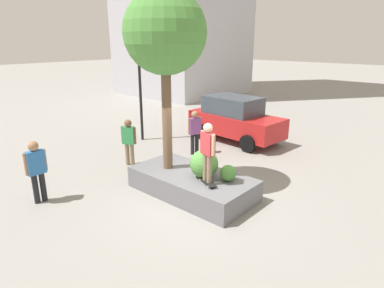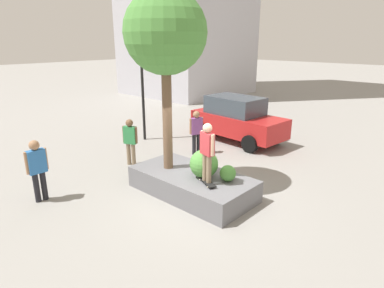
# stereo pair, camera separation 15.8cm
# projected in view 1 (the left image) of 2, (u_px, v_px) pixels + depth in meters

# --- Properties ---
(ground_plane) EXTENTS (120.00, 120.00, 0.00)m
(ground_plane) POSITION_uv_depth(u_px,v_px,m) (199.00, 201.00, 9.34)
(ground_plane) COLOR gray
(planter_ledge) EXTENTS (3.65, 1.83, 0.63)m
(planter_ledge) POSITION_uv_depth(u_px,v_px,m) (192.00, 184.00, 9.67)
(planter_ledge) COLOR slate
(planter_ledge) RESTS_ON ground
(plaza_tree) EXTENTS (2.28, 2.28, 5.04)m
(plaza_tree) POSITION_uv_depth(u_px,v_px,m) (165.00, 34.00, 8.86)
(plaza_tree) COLOR brown
(plaza_tree) RESTS_ON planter_ledge
(boxwood_shrub) EXTENTS (0.45, 0.45, 0.45)m
(boxwood_shrub) POSITION_uv_depth(u_px,v_px,m) (228.00, 173.00, 9.04)
(boxwood_shrub) COLOR #4C8C3D
(boxwood_shrub) RESTS_ON planter_ledge
(hedge_clump) EXTENTS (0.80, 0.80, 0.80)m
(hedge_clump) POSITION_uv_depth(u_px,v_px,m) (204.00, 164.00, 9.22)
(hedge_clump) COLOR #4C8C3D
(hedge_clump) RESTS_ON planter_ledge
(skateboard) EXTENTS (0.81, 0.54, 0.07)m
(skateboard) POSITION_uv_depth(u_px,v_px,m) (207.00, 182.00, 8.90)
(skateboard) COLOR black
(skateboard) RESTS_ON planter_ledge
(skateboarder) EXTENTS (0.53, 0.29, 1.60)m
(skateboarder) POSITION_uv_depth(u_px,v_px,m) (208.00, 148.00, 8.62)
(skateboarder) COLOR #847056
(skateboarder) RESTS_ON skateboard
(sedan_parked) EXTENTS (4.35, 2.24, 1.97)m
(sedan_parked) POSITION_uv_depth(u_px,v_px,m) (235.00, 119.00, 14.61)
(sedan_parked) COLOR #B21E1E
(sedan_parked) RESTS_ON ground
(traffic_light_median) EXTENTS (0.37, 0.37, 5.01)m
(traffic_light_median) POSITION_uv_depth(u_px,v_px,m) (139.00, 63.00, 14.01)
(traffic_light_median) COLOR black
(traffic_light_median) RESTS_ON ground
(bystander_watching) EXTENTS (0.53, 0.36, 1.69)m
(bystander_watching) POSITION_uv_depth(u_px,v_px,m) (129.00, 139.00, 11.70)
(bystander_watching) COLOR #847056
(bystander_watching) RESTS_ON ground
(pedestrian_crossing) EXTENTS (0.34, 0.56, 1.73)m
(pedestrian_crossing) POSITION_uv_depth(u_px,v_px,m) (195.00, 130.00, 12.85)
(pedestrian_crossing) COLOR black
(pedestrian_crossing) RESTS_ON ground
(passerby_with_bag) EXTENTS (0.27, 0.60, 1.78)m
(passerby_with_bag) POSITION_uv_depth(u_px,v_px,m) (36.00, 168.00, 8.97)
(passerby_with_bag) COLOR black
(passerby_with_bag) RESTS_ON ground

